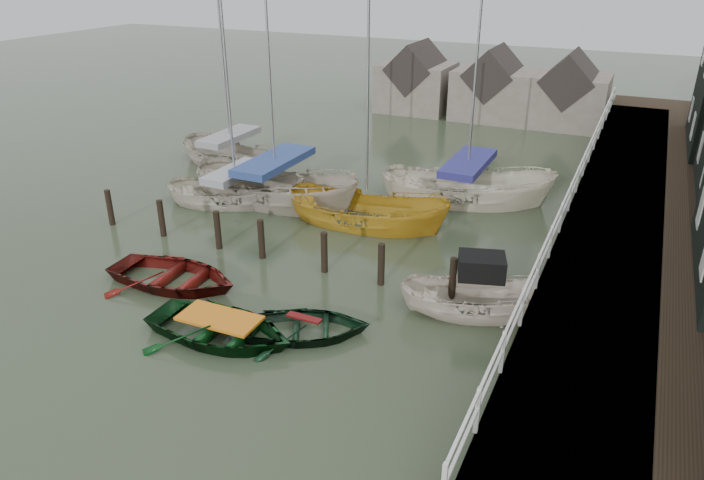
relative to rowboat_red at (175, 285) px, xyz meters
The scene contains 13 objects.
ground 2.69m from the rowboat_red, ahead, with size 120.00×120.00×0.00m, color #2E3622.
pier 15.63m from the rowboat_red, 38.86° to the left, with size 3.04×32.00×2.70m.
mooring_pilings 3.25m from the rowboat_red, 60.71° to the left, with size 13.72×0.22×1.80m.
far_sheds 26.10m from the rowboat_red, 82.24° to the left, with size 14.00×4.08×4.39m.
rowboat_red is the anchor object (origin of this frame).
rowboat_green 3.64m from the rowboat_red, 30.52° to the right, with size 3.05×4.27×0.88m, color black.
rowboat_dkgreen 5.16m from the rowboat_red, ahead, with size 2.58×3.61×0.75m, color black.
motorboat 9.36m from the rowboat_red, 14.37° to the left, with size 4.72×2.90×2.64m.
sailboat_a 7.11m from the rowboat_red, 108.74° to the left, with size 6.13×4.27×10.81m.
sailboat_b 7.62m from the rowboat_red, 96.60° to the left, with size 7.78×3.05×11.97m.
sailboat_c 7.87m from the rowboat_red, 63.64° to the left, with size 6.67×2.74×11.01m.
sailboat_d 12.70m from the rowboat_red, 60.31° to the left, with size 7.64×4.29×13.20m.
sailboat_e 11.93m from the rowboat_red, 116.50° to the left, with size 6.95×4.29×9.35m.
Camera 1 is at (9.78, -13.12, 9.56)m, focal length 32.00 mm.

